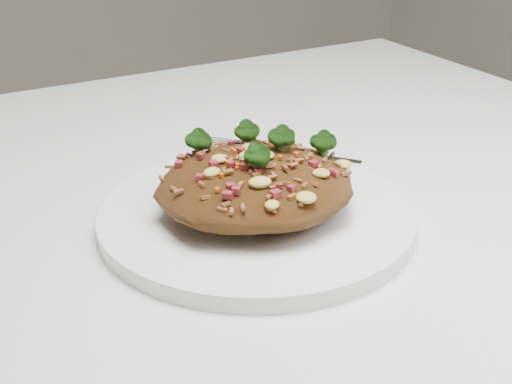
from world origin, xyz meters
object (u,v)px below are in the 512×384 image
Objects in this scene: plate at (256,216)px; fried_rice at (256,175)px; fork at (287,152)px; dining_table at (114,319)px.

fried_rice is (0.00, 0.00, 0.04)m from plate.
plate is at bearing -130.63° from fried_rice.
plate is 0.12m from fork.
plate is 1.60× the size of fried_rice.
dining_table is 7.48× the size of fried_rice.
plate is 0.04m from fried_rice.
plate reaches higher than dining_table.
dining_table is 8.90× the size of fork.
fork is at bearing 46.33° from plate.
fried_rice is 0.12m from fork.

